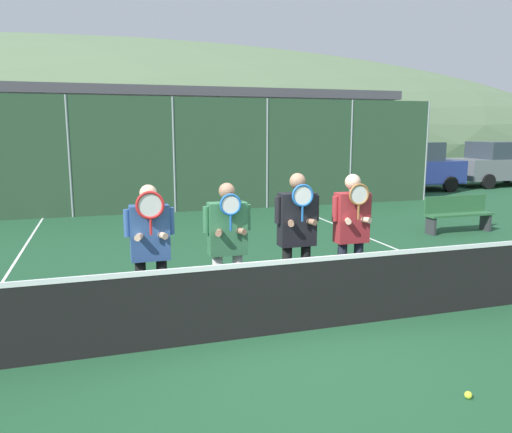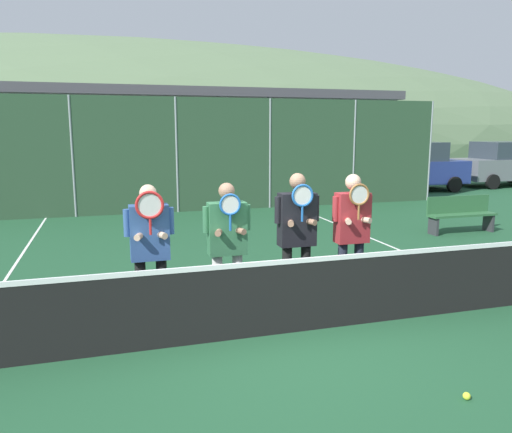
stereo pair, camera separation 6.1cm
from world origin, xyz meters
The scene contains 17 objects.
ground_plane centered at (0.00, 0.00, 0.00)m, with size 120.00×120.00×0.00m, color #1E4C2D.
hill_distant centered at (0.00, 49.52, 0.00)m, with size 108.03×60.01×21.00m.
clubhouse_building centered at (1.43, 16.86, 2.02)m, with size 18.36×5.50×3.99m.
fence_back centered at (0.00, 9.12, 1.64)m, with size 16.89×0.06×3.27m.
tennis_net centered at (0.00, 0.00, 0.47)m, with size 9.64×0.09×1.00m.
court_line_left_sideline centered at (-3.58, 3.00, 0.00)m, with size 0.05×16.00×0.01m, color white.
court_line_right_sideline centered at (3.58, 3.00, 0.00)m, with size 0.05×16.00×0.01m, color white.
player_leftmost centered at (-1.48, 0.69, 1.04)m, with size 0.59×0.34×1.74m.
player_center_left centered at (-0.54, 0.69, 1.02)m, with size 0.61×0.34×1.73m.
player_center_right centered at (0.40, 0.71, 1.08)m, with size 0.61×0.34×1.83m.
player_rightmost centered at (1.21, 0.74, 1.06)m, with size 0.58×0.34×1.79m.
car_left_of_center centered at (-0.56, 11.75, 0.85)m, with size 4.19×1.92×1.65m.
car_center centered at (4.32, 11.99, 0.85)m, with size 4.32×1.93×1.65m.
car_right_of_center centered at (9.27, 11.57, 0.95)m, with size 4.32×2.03×1.88m.
car_far_right centered at (14.12, 11.95, 0.94)m, with size 4.13×2.02×1.85m.
bench_courtside centered at (5.88, 4.32, 0.46)m, with size 1.68×0.36×0.85m.
tennis_ball_on_court centered at (1.04, -1.85, 0.03)m, with size 0.07×0.07×0.07m.
Camera 1 is at (-1.99, -5.22, 2.39)m, focal length 35.00 mm.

